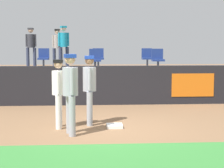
# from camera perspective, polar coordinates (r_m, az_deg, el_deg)

# --- Properties ---
(ground_plane) EXTENTS (60.00, 60.00, 0.00)m
(ground_plane) POSITION_cam_1_polar(r_m,az_deg,el_deg) (9.25, -1.17, -6.95)
(ground_plane) COLOR #846042
(grass_foreground_strip) EXTENTS (18.00, 2.80, 0.01)m
(grass_foreground_strip) POSITION_cam_1_polar(r_m,az_deg,el_deg) (6.56, -0.05, -12.43)
(grass_foreground_strip) COLOR #388438
(grass_foreground_strip) RESTS_ON ground_plane
(first_base) EXTENTS (0.40, 0.40, 0.08)m
(first_base) POSITION_cam_1_polar(r_m,az_deg,el_deg) (9.43, 0.40, -6.46)
(first_base) COLOR white
(first_base) RESTS_ON ground_plane
(player_fielder_home) EXTENTS (0.33, 0.54, 1.72)m
(player_fielder_home) POSITION_cam_1_polar(r_m,az_deg,el_deg) (9.33, -8.19, -0.71)
(player_fielder_home) COLOR white
(player_fielder_home) RESTS_ON ground_plane
(player_runner_visitor) EXTENTS (0.35, 0.50, 1.80)m
(player_runner_visitor) POSITION_cam_1_polar(r_m,az_deg,el_deg) (9.62, -3.48, -0.16)
(player_runner_visitor) COLOR #9EA3AD
(player_runner_visitor) RESTS_ON ground_plane
(player_coach_visitor) EXTENTS (0.43, 0.51, 1.87)m
(player_coach_visitor) POSITION_cam_1_polar(r_m,az_deg,el_deg) (8.56, -6.42, -0.67)
(player_coach_visitor) COLOR #9EA3AD
(player_coach_visitor) RESTS_ON ground_plane
(field_wall) EXTENTS (18.00, 0.26, 1.35)m
(field_wall) POSITION_cam_1_polar(r_m,az_deg,el_deg) (12.89, -1.86, -0.20)
(field_wall) COLOR black
(field_wall) RESTS_ON ground_plane
(bleacher_platform) EXTENTS (18.00, 4.80, 1.09)m
(bleacher_platform) POSITION_cam_1_polar(r_m,az_deg,el_deg) (15.46, -2.23, 0.35)
(bleacher_platform) COLOR #59595E
(bleacher_platform) RESTS_ON ground_plane
(seat_back_right) EXTENTS (0.45, 0.44, 0.84)m
(seat_back_right) POSITION_cam_1_polar(r_m,az_deg,el_deg) (16.26, 5.42, 4.19)
(seat_back_right) COLOR #4C4C51
(seat_back_right) RESTS_ON bleacher_platform
(seat_front_right) EXTENTS (0.45, 0.44, 0.84)m
(seat_front_right) POSITION_cam_1_polar(r_m,az_deg,el_deg) (14.51, 7.05, 3.95)
(seat_front_right) COLOR #4C4C51
(seat_front_right) RESTS_ON bleacher_platform
(seat_back_left) EXTENTS (0.46, 0.44, 0.84)m
(seat_back_left) POSITION_cam_1_polar(r_m,az_deg,el_deg) (16.16, -10.48, 4.11)
(seat_back_left) COLOR #4C4C51
(seat_back_left) RESTS_ON bleacher_platform
(seat_back_center) EXTENTS (0.48, 0.44, 0.84)m
(seat_back_center) POSITION_cam_1_polar(r_m,az_deg,el_deg) (16.06, -2.14, 4.20)
(seat_back_center) COLOR #4C4C51
(seat_back_center) RESTS_ON bleacher_platform
(seat_front_center) EXTENTS (0.45, 0.44, 0.84)m
(seat_front_center) POSITION_cam_1_polar(r_m,az_deg,el_deg) (14.26, -2.63, 3.95)
(seat_front_center) COLOR #4C4C51
(seat_front_center) RESTS_ON bleacher_platform
(spectator_hooded) EXTENTS (0.48, 0.32, 1.70)m
(spectator_hooded) POSITION_cam_1_polar(r_m,az_deg,el_deg) (16.97, -8.39, 5.96)
(spectator_hooded) COLOR #33384C
(spectator_hooded) RESTS_ON bleacher_platform
(spectator_capped) EXTENTS (0.48, 0.45, 1.82)m
(spectator_capped) POSITION_cam_1_polar(r_m,az_deg,el_deg) (16.74, -7.45, 6.23)
(spectator_capped) COLOR #33384C
(spectator_capped) RESTS_ON bleacher_platform
(spectator_casual) EXTENTS (0.49, 0.35, 1.76)m
(spectator_casual) POSITION_cam_1_polar(r_m,az_deg,el_deg) (17.38, -12.36, 6.00)
(spectator_casual) COLOR #33384C
(spectator_casual) RESTS_ON bleacher_platform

